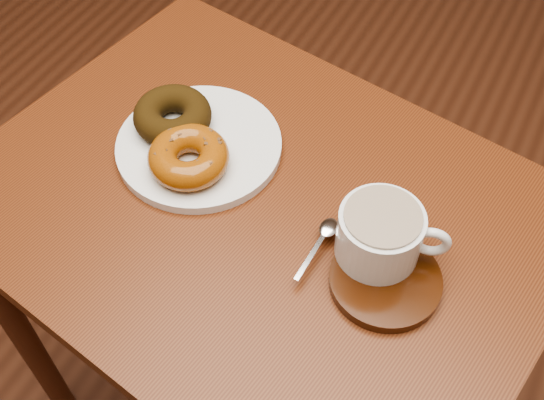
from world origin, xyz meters
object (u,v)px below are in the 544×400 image
at_px(donut_plate, 199,146).
at_px(cafe_table, 259,252).
at_px(saucer, 385,280).
at_px(coffee_cup, 381,234).

bearing_deg(donut_plate, cafe_table, -21.77).
height_order(donut_plate, saucer, same).
relative_size(cafe_table, donut_plate, 3.70).
distance_m(donut_plate, coffee_cup, 0.29).
distance_m(cafe_table, donut_plate, 0.17).
xyz_separation_m(donut_plate, saucer, (0.30, -0.08, 0.00)).
bearing_deg(cafe_table, donut_plate, 167.91).
xyz_separation_m(cafe_table, donut_plate, (-0.12, 0.05, 0.12)).
xyz_separation_m(cafe_table, saucer, (0.19, -0.04, 0.12)).
relative_size(donut_plate, saucer, 1.71).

